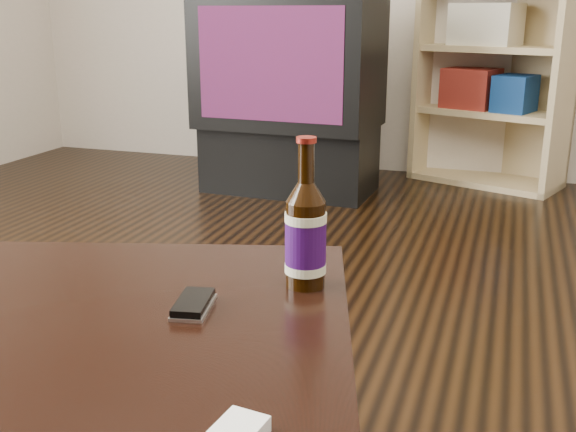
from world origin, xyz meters
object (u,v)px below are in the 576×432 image
(bookshelf, at_px, (497,43))
(phone, at_px, (193,304))
(beer_bottle, at_px, (306,235))
(tv_stand, at_px, (290,158))
(tv, at_px, (290,61))

(bookshelf, relative_size, phone, 13.82)
(bookshelf, relative_size, beer_bottle, 5.87)
(bookshelf, height_order, phone, bookshelf)
(tv_stand, distance_m, phone, 2.57)
(tv, height_order, beer_bottle, tv)
(tv_stand, bearing_deg, bookshelf, 31.40)
(tv_stand, height_order, tv, tv)
(tv_stand, bearing_deg, beer_bottle, -68.66)
(tv, bearing_deg, bookshelf, 31.47)
(bookshelf, xyz_separation_m, beer_bottle, (-0.18, -2.86, -0.19))
(phone, bearing_deg, bookshelf, 72.77)
(beer_bottle, bearing_deg, phone, -133.17)
(bookshelf, bearing_deg, tv_stand, -130.66)
(tv, height_order, phone, tv)
(phone, bearing_deg, beer_bottle, 35.62)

